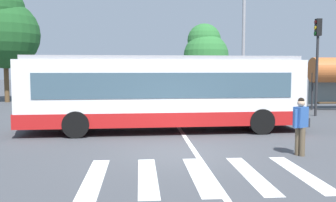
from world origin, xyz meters
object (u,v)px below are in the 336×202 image
parked_car_silver (71,95)px  parked_car_teal (110,95)px  parked_car_champagne (152,94)px  traffic_light_far_corner (317,52)px  parked_car_blue (226,94)px  twin_arm_street_lamp (244,15)px  parked_car_black (192,95)px  background_tree_left (3,27)px  pedestrian_crossing_street (301,123)px  background_tree_right (205,52)px  city_transit_bus (163,93)px

parked_car_silver → parked_car_teal: 2.66m
parked_car_teal → parked_car_champagne: same height
parked_car_silver → traffic_light_far_corner: (14.24, -6.64, 2.70)m
parked_car_teal → parked_car_blue: bearing=-1.6°
parked_car_teal → twin_arm_street_lamp: (8.42, -3.40, 5.04)m
parked_car_black → parked_car_blue: 2.44m
parked_car_blue → traffic_light_far_corner: size_ratio=0.88×
parked_car_black → background_tree_left: (-13.88, 3.71, 4.90)m
parked_car_blue → twin_arm_street_lamp: size_ratio=0.49×
parked_car_teal → background_tree_left: 10.13m
pedestrian_crossing_street → parked_car_blue: pedestrian_crossing_street is taller
parked_car_teal → traffic_light_far_corner: bearing=-29.7°
parked_car_blue → pedestrian_crossing_street: bearing=-95.0°
pedestrian_crossing_street → background_tree_right: bearing=87.5°
city_transit_bus → parked_car_black: size_ratio=2.52×
city_transit_bus → parked_car_blue: size_ratio=2.48×
city_transit_bus → parked_car_silver: (-5.66, 11.07, -0.82)m
pedestrian_crossing_street → twin_arm_street_lamp: bearing=82.4°
pedestrian_crossing_street → parked_car_teal: bearing=113.2°
city_transit_bus → parked_car_champagne: bearing=90.3°
parked_car_champagne → twin_arm_street_lamp: twin_arm_street_lamp is taller
background_tree_right → city_transit_bus: bearing=-105.4°
twin_arm_street_lamp → background_tree_right: size_ratio=1.47×
parked_car_silver → parked_car_champagne: 5.60m
parked_car_blue → parked_car_champagne: bearing=175.7°
background_tree_left → parked_car_silver: bearing=-31.2°
city_transit_bus → parked_car_blue: bearing=64.7°
parked_car_black → traffic_light_far_corner: (5.90, -6.29, 2.70)m
pedestrian_crossing_street → background_tree_right: background_tree_right is taller
parked_car_black → twin_arm_street_lamp: twin_arm_street_lamp is taller
pedestrian_crossing_street → parked_car_black: (-1.09, 15.45, -0.20)m
parked_car_blue → traffic_light_far_corner: bearing=-61.5°
traffic_light_far_corner → background_tree_left: 22.27m
city_transit_bus → traffic_light_far_corner: bearing=27.3°
twin_arm_street_lamp → pedestrian_crossing_street: bearing=-97.6°
city_transit_bus → twin_arm_street_lamp: 10.28m
parked_car_silver → background_tree_right: background_tree_right is taller
city_transit_bus → background_tree_right: (4.70, 17.05, 2.44)m
city_transit_bus → pedestrian_crossing_street: size_ratio=6.65×
parked_car_champagne → parked_car_black: bearing=-10.1°
parked_car_blue → background_tree_right: 7.05m
parked_car_silver → city_transit_bus: bearing=-62.9°
parked_car_blue → traffic_light_far_corner: 7.75m
parked_car_teal → parked_car_silver: bearing=179.4°
pedestrian_crossing_street → background_tree_left: (-14.96, 19.16, 4.70)m
pedestrian_crossing_street → twin_arm_street_lamp: 13.39m
parked_car_silver → background_tree_right: bearing=30.0°
parked_car_champagne → parked_car_black: size_ratio=1.00×
traffic_light_far_corner → parked_car_silver: bearing=155.0°
city_transit_bus → parked_car_champagne: 11.24m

